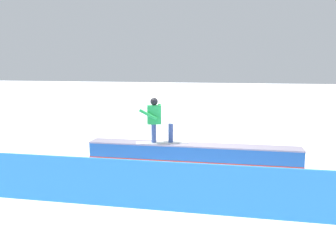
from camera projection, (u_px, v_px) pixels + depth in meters
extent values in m
plane|color=white|center=(192.00, 167.00, 9.95)|extent=(120.00, 120.00, 0.00)
cube|color=#235EB5|center=(192.00, 156.00, 9.90)|extent=(6.14, 0.97, 0.65)
cube|color=red|center=(192.00, 162.00, 9.93)|extent=(6.15, 0.99, 0.15)
cube|color=gray|center=(192.00, 145.00, 9.84)|extent=(6.14, 1.03, 0.04)
cube|color=silver|center=(162.00, 143.00, 10.01)|extent=(1.56, 0.78, 0.01)
cylinder|color=#394F8A|center=(154.00, 133.00, 9.95)|extent=(0.18, 0.18, 0.55)
cylinder|color=#394F8A|center=(171.00, 133.00, 9.98)|extent=(0.18, 0.18, 0.55)
cube|color=green|center=(154.00, 115.00, 9.86)|extent=(0.46, 0.35, 0.54)
sphere|color=black|center=(154.00, 102.00, 9.79)|extent=(0.22, 0.22, 0.22)
cylinder|color=green|center=(148.00, 115.00, 9.68)|extent=(0.53, 0.25, 0.34)
cylinder|color=green|center=(157.00, 113.00, 10.02)|extent=(0.24, 0.16, 0.56)
cube|color=#2C86ED|center=(161.00, 186.00, 6.84)|extent=(10.82, 0.82, 1.02)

